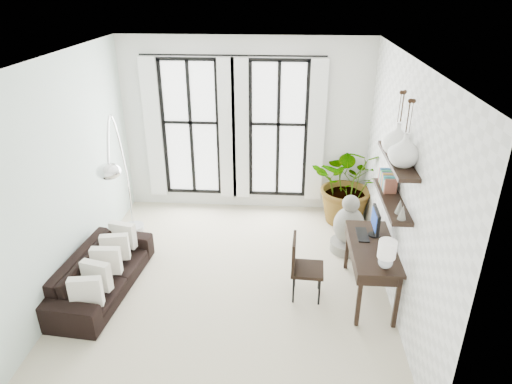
# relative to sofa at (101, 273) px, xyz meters

# --- Properties ---
(floor) EXTENTS (5.00, 5.00, 0.00)m
(floor) POSITION_rel_sofa_xyz_m (1.80, 0.32, -0.29)
(floor) COLOR beige
(floor) RESTS_ON ground
(ceiling) EXTENTS (5.00, 5.00, 0.00)m
(ceiling) POSITION_rel_sofa_xyz_m (1.80, 0.32, 2.91)
(ceiling) COLOR white
(ceiling) RESTS_ON wall_back
(wall_left) EXTENTS (0.00, 5.00, 5.00)m
(wall_left) POSITION_rel_sofa_xyz_m (-0.45, 0.32, 1.31)
(wall_left) COLOR silver
(wall_left) RESTS_ON floor
(wall_right) EXTENTS (0.00, 5.00, 5.00)m
(wall_right) POSITION_rel_sofa_xyz_m (4.05, 0.32, 1.31)
(wall_right) COLOR white
(wall_right) RESTS_ON floor
(wall_back) EXTENTS (4.50, 0.00, 4.50)m
(wall_back) POSITION_rel_sofa_xyz_m (1.80, 2.82, 1.31)
(wall_back) COLOR white
(wall_back) RESTS_ON floor
(windows) EXTENTS (3.26, 0.13, 2.65)m
(windows) POSITION_rel_sofa_xyz_m (1.60, 2.75, 1.27)
(windows) COLOR white
(windows) RESTS_ON wall_back
(wall_shelves) EXTENTS (0.25, 1.30, 0.60)m
(wall_shelves) POSITION_rel_sofa_xyz_m (3.91, 0.17, 1.44)
(wall_shelves) COLOR black
(wall_shelves) RESTS_ON wall_right
(sofa) EXTENTS (0.97, 2.07, 0.58)m
(sofa) POSITION_rel_sofa_xyz_m (0.00, 0.00, 0.00)
(sofa) COLOR black
(sofa) RESTS_ON floor
(throw_pillows) EXTENTS (0.40, 1.52, 0.40)m
(throw_pillows) POSITION_rel_sofa_xyz_m (0.10, -0.00, 0.21)
(throw_pillows) COLOR silver
(throw_pillows) RESTS_ON sofa
(plant) EXTENTS (1.43, 1.26, 1.52)m
(plant) POSITION_rel_sofa_xyz_m (3.70, 2.32, 0.47)
(plant) COLOR #2D7228
(plant) RESTS_ON floor
(desk) EXTENTS (0.59, 1.38, 1.21)m
(desk) POSITION_rel_sofa_xyz_m (3.74, 0.09, 0.46)
(desk) COLOR black
(desk) RESTS_ON floor
(desk_chair) EXTENTS (0.46, 0.46, 0.92)m
(desk_chair) POSITION_rel_sofa_xyz_m (2.81, 0.07, 0.23)
(desk_chair) COLOR black
(desk_chair) RESTS_ON floor
(arc_lamp) EXTENTS (0.74, 1.98, 2.37)m
(arc_lamp) POSITION_rel_sofa_xyz_m (0.10, 0.87, 1.55)
(arc_lamp) COLOR silver
(arc_lamp) RESTS_ON floor
(buddha) EXTENTS (0.55, 0.55, 0.99)m
(buddha) POSITION_rel_sofa_xyz_m (3.59, 1.31, 0.12)
(buddha) COLOR gray
(buddha) RESTS_ON floor
(vase_a) EXTENTS (0.37, 0.37, 0.38)m
(vase_a) POSITION_rel_sofa_xyz_m (3.91, -0.12, 1.97)
(vase_a) COLOR white
(vase_a) RESTS_ON shelf_upper
(vase_b) EXTENTS (0.37, 0.37, 0.38)m
(vase_b) POSITION_rel_sofa_xyz_m (3.91, 0.28, 1.97)
(vase_b) COLOR white
(vase_b) RESTS_ON shelf_upper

